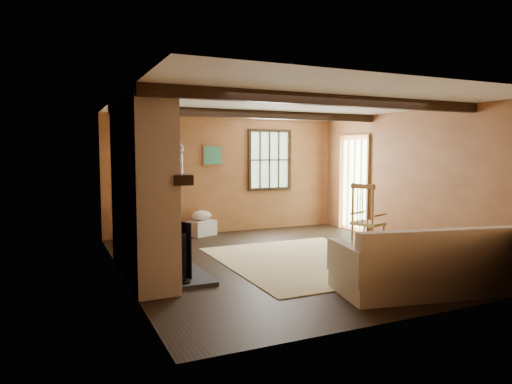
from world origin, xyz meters
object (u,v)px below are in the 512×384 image
fireplace (143,194)px  rocking_chair (367,221)px  armchair (154,224)px  sofa (423,269)px  laundry_basket (202,228)px

fireplace → rocking_chair: fireplace is taller
fireplace → armchair: size_ratio=3.14×
sofa → laundry_basket: bearing=116.4°
fireplace → laundry_basket: fireplace is taller
laundry_basket → rocking_chair: bearing=-47.6°
fireplace → laundry_basket: size_ratio=4.80×
fireplace → sofa: size_ratio=1.12×
laundry_basket → sofa: bearing=-75.1°
fireplace → rocking_chair: (3.83, 0.13, -0.62)m
sofa → laundry_basket: size_ratio=4.30×
armchair → rocking_chair: bearing=88.2°
sofa → fireplace: bearing=154.7°
rocking_chair → fireplace: bearing=70.8°
rocking_chair → laundry_basket: rocking_chair is taller
sofa → rocking_chair: bearing=78.7°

